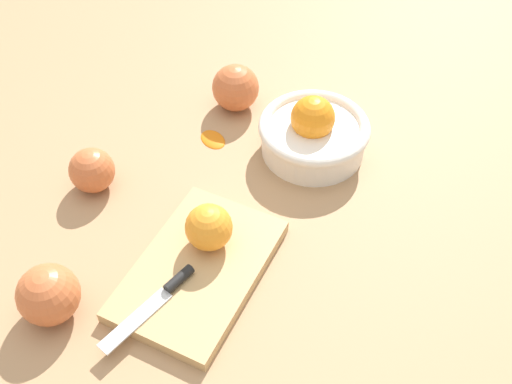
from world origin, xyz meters
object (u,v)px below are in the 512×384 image
(bowl, at_px, (313,133))
(apple_mid_left, at_px, (236,88))
(orange_on_board, at_px, (209,227))
(knife, at_px, (161,296))
(cutting_board, at_px, (199,269))
(apple_front_right, at_px, (48,295))
(apple_front_center, at_px, (92,170))

(bowl, bearing_deg, apple_mid_left, -119.53)
(orange_on_board, height_order, knife, orange_on_board)
(bowl, bearing_deg, orange_on_board, -25.36)
(orange_on_board, height_order, apple_mid_left, orange_on_board)
(cutting_board, xyz_separation_m, apple_front_right, (0.10, -0.17, 0.03))
(cutting_board, bearing_deg, bowl, 157.12)
(cutting_board, height_order, apple_front_right, apple_front_right)
(orange_on_board, bearing_deg, apple_front_center, -112.23)
(bowl, relative_size, orange_on_board, 2.71)
(orange_on_board, height_order, apple_front_right, orange_on_board)
(apple_front_center, distance_m, apple_mid_left, 0.29)
(cutting_board, height_order, knife, knife)
(knife, bearing_deg, apple_front_right, -74.74)
(knife, xyz_separation_m, apple_front_right, (0.04, -0.14, 0.02))
(cutting_board, distance_m, apple_front_right, 0.20)
(cutting_board, relative_size, knife, 1.72)
(bowl, height_order, knife, bowl)
(apple_mid_left, xyz_separation_m, apple_front_right, (0.46, -0.14, -0.00))
(knife, height_order, apple_front_right, apple_front_right)
(apple_front_right, bearing_deg, apple_mid_left, 163.30)
(cutting_board, xyz_separation_m, knife, (0.06, -0.03, 0.01))
(bowl, distance_m, apple_mid_left, 0.17)
(cutting_board, height_order, orange_on_board, orange_on_board)
(cutting_board, height_order, apple_mid_left, apple_mid_left)
(apple_front_center, bearing_deg, orange_on_board, 67.77)
(cutting_board, distance_m, orange_on_board, 0.06)
(apple_mid_left, bearing_deg, apple_front_center, -36.09)
(apple_mid_left, bearing_deg, orange_on_board, 6.67)
(cutting_board, bearing_deg, orange_on_board, 172.47)
(knife, distance_m, apple_front_center, 0.25)
(knife, height_order, apple_mid_left, apple_mid_left)
(apple_front_center, relative_size, apple_mid_left, 0.86)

